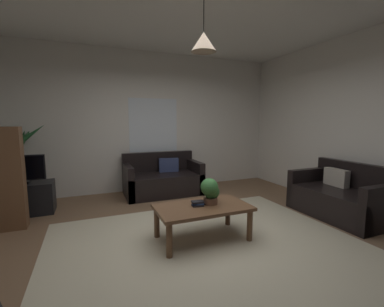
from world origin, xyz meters
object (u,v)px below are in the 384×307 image
book_on_table_1 (198,203)px  pendant_lamp (204,42)px  couch_under_window (163,180)px  remote_on_table_0 (206,202)px  couch_right_side (341,199)px  tv_stand (22,199)px  coffee_table (203,211)px  tv (19,169)px  potted_palm_corner (21,169)px  book_on_table_2 (198,202)px  book_on_table_0 (198,205)px  potted_plant_on_table (210,190)px

book_on_table_1 → pendant_lamp: size_ratio=0.22×
couch_under_window → remote_on_table_0: couch_under_window is taller
couch_right_side → pendant_lamp: bearing=-92.6°
tv_stand → coffee_table: bearing=-39.3°
tv → potted_palm_corner: size_ratio=0.49×
tv → couch_under_window: bearing=7.2°
pendant_lamp → couch_right_side: bearing=-2.6°
book_on_table_1 → book_on_table_2: size_ratio=0.95×
book_on_table_0 → remote_on_table_0: size_ratio=0.87×
potted_plant_on_table → book_on_table_2: bearing=-176.9°
tv → remote_on_table_0: bearing=-36.9°
book_on_table_2 → tv: (-2.22, 1.82, 0.25)m
book_on_table_0 → tv_stand: size_ratio=0.16×
tv_stand → pendant_lamp: bearing=-39.3°
book_on_table_1 → tv: tv is taller
couch_right_side → pendant_lamp: 3.12m
potted_palm_corner → tv: bearing=-80.7°
coffee_table → book_on_table_2: (-0.06, 0.02, 0.12)m
tv → potted_palm_corner: bearing=99.3°
book_on_table_2 → remote_on_table_0: bearing=20.6°
remote_on_table_0 → pendant_lamp: (-0.08, -0.07, 1.93)m
tv_stand → tv: tv is taller
couch_under_window → coffee_table: bearing=-92.6°
book_on_table_0 → tv: size_ratio=0.20×
book_on_table_0 → tv: 2.89m
coffee_table → potted_plant_on_table: size_ratio=3.45×
remote_on_table_0 → tv_stand: bearing=5.0°
book_on_table_1 → pendant_lamp: (0.06, -0.02, 1.91)m
couch_under_window → couch_right_side: size_ratio=1.10×
couch_right_side → book_on_table_2: size_ratio=9.24×
coffee_table → pendant_lamp: 2.00m
coffee_table → remote_on_table_0: (0.08, 0.07, 0.07)m
tv → book_on_table_1: bearing=-39.4°
potted_plant_on_table → tv_stand: potted_plant_on_table is taller
potted_plant_on_table → tv_stand: bearing=142.6°
book_on_table_1 → potted_palm_corner: 3.28m
book_on_table_0 → pendant_lamp: size_ratio=0.22×
book_on_table_0 → book_on_table_2: size_ratio=0.95×
couch_right_side → potted_palm_corner: 5.29m
couch_right_side → potted_plant_on_table: 2.22m
couch_right_side → remote_on_table_0: 2.25m
tv_stand → book_on_table_1: bearing=-39.8°
tv_stand → pendant_lamp: 3.63m
potted_plant_on_table → tv: (-2.40, 1.81, 0.12)m
book_on_table_2 → potted_plant_on_table: size_ratio=0.44×
book_on_table_0 → book_on_table_2: 0.04m
book_on_table_1 → tv_stand: tv_stand is taller
potted_plant_on_table → potted_palm_corner: potted_palm_corner is taller
book_on_table_2 → potted_plant_on_table: potted_plant_on_table is taller
couch_under_window → coffee_table: 2.14m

